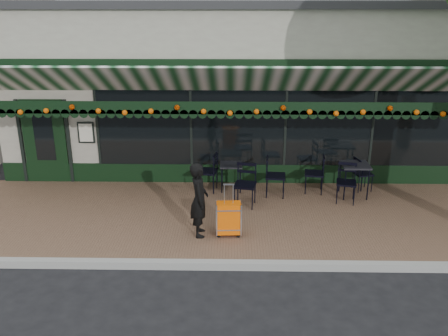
{
  "coord_description": "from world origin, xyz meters",
  "views": [
    {
      "loc": [
        0.07,
        -7.73,
        4.67
      ],
      "look_at": [
        -0.11,
        1.6,
        1.38
      ],
      "focal_mm": 38.0,
      "sensor_mm": 36.0,
      "label": 1
    }
  ],
  "objects_px": {
    "chair_a_left": "(314,174)",
    "chair_a_right": "(363,174)",
    "cafe_table_a": "(355,167)",
    "cafe_table_b": "(231,167)",
    "woman": "(199,200)",
    "chair_b_left": "(207,172)",
    "suitcase": "(229,219)",
    "chair_b_front": "(245,185)",
    "chair_a_front": "(346,183)",
    "chair_b_right": "(275,176)"
  },
  "relations": [
    {
      "from": "cafe_table_a",
      "to": "chair_a_front",
      "type": "distance_m",
      "value": 0.54
    },
    {
      "from": "cafe_table_a",
      "to": "cafe_table_b",
      "type": "height_order",
      "value": "cafe_table_a"
    },
    {
      "from": "chair_a_right",
      "to": "chair_b_right",
      "type": "xyz_separation_m",
      "value": [
        -2.23,
        -0.4,
        0.06
      ]
    },
    {
      "from": "chair_a_right",
      "to": "chair_a_front",
      "type": "distance_m",
      "value": 0.97
    },
    {
      "from": "chair_a_left",
      "to": "cafe_table_b",
      "type": "bearing_deg",
      "value": -84.71
    },
    {
      "from": "suitcase",
      "to": "chair_b_front",
      "type": "bearing_deg",
      "value": 73.38
    },
    {
      "from": "cafe_table_a",
      "to": "chair_b_front",
      "type": "bearing_deg",
      "value": -166.12
    },
    {
      "from": "woman",
      "to": "chair_a_left",
      "type": "height_order",
      "value": "woman"
    },
    {
      "from": "woman",
      "to": "chair_b_right",
      "type": "xyz_separation_m",
      "value": [
        1.71,
        2.11,
        -0.27
      ]
    },
    {
      "from": "chair_b_front",
      "to": "cafe_table_b",
      "type": "bearing_deg",
      "value": 119.04
    },
    {
      "from": "woman",
      "to": "chair_a_right",
      "type": "bearing_deg",
      "value": -62.91
    },
    {
      "from": "chair_a_front",
      "to": "chair_b_front",
      "type": "relative_size",
      "value": 0.94
    },
    {
      "from": "chair_a_right",
      "to": "chair_b_left",
      "type": "distance_m",
      "value": 3.92
    },
    {
      "from": "chair_a_front",
      "to": "chair_a_right",
      "type": "bearing_deg",
      "value": 64.54
    },
    {
      "from": "woman",
      "to": "cafe_table_b",
      "type": "xyz_separation_m",
      "value": [
        0.63,
        2.47,
        -0.16
      ]
    },
    {
      "from": "chair_a_left",
      "to": "chair_a_right",
      "type": "bearing_deg",
      "value": 105.58
    },
    {
      "from": "woman",
      "to": "chair_a_left",
      "type": "distance_m",
      "value": 3.59
    },
    {
      "from": "cafe_table_a",
      "to": "chair_b_front",
      "type": "xyz_separation_m",
      "value": [
        -2.67,
        -0.66,
        -0.23
      ]
    },
    {
      "from": "woman",
      "to": "chair_b_left",
      "type": "distance_m",
      "value": 2.4
    },
    {
      "from": "chair_a_right",
      "to": "cafe_table_a",
      "type": "bearing_deg",
      "value": 127.65
    },
    {
      "from": "cafe_table_a",
      "to": "chair_b_left",
      "type": "bearing_deg",
      "value": 175.93
    },
    {
      "from": "chair_b_left",
      "to": "chair_b_right",
      "type": "bearing_deg",
      "value": 90.06
    },
    {
      "from": "suitcase",
      "to": "chair_b_front",
      "type": "distance_m",
      "value": 1.55
    },
    {
      "from": "chair_b_right",
      "to": "chair_b_front",
      "type": "relative_size",
      "value": 0.98
    },
    {
      "from": "chair_b_right",
      "to": "chair_a_right",
      "type": "bearing_deg",
      "value": -74.05
    },
    {
      "from": "chair_a_left",
      "to": "chair_b_front",
      "type": "bearing_deg",
      "value": -54.59
    },
    {
      "from": "chair_b_front",
      "to": "chair_a_left",
      "type": "bearing_deg",
      "value": 37.84
    },
    {
      "from": "cafe_table_b",
      "to": "chair_b_right",
      "type": "xyz_separation_m",
      "value": [
        1.08,
        -0.36,
        -0.12
      ]
    },
    {
      "from": "cafe_table_a",
      "to": "cafe_table_b",
      "type": "bearing_deg",
      "value": 173.57
    },
    {
      "from": "chair_a_left",
      "to": "chair_a_right",
      "type": "xyz_separation_m",
      "value": [
        1.25,
        0.16,
        -0.05
      ]
    },
    {
      "from": "cafe_table_b",
      "to": "chair_a_left",
      "type": "height_order",
      "value": "chair_a_left"
    },
    {
      "from": "suitcase",
      "to": "chair_a_right",
      "type": "bearing_deg",
      "value": 34.19
    },
    {
      "from": "woman",
      "to": "suitcase",
      "type": "relative_size",
      "value": 1.38
    },
    {
      "from": "suitcase",
      "to": "chair_a_right",
      "type": "xyz_separation_m",
      "value": [
        3.35,
        2.54,
        0.06
      ]
    },
    {
      "from": "cafe_table_a",
      "to": "chair_b_left",
      "type": "relative_size",
      "value": 0.81
    },
    {
      "from": "chair_b_left",
      "to": "cafe_table_b",
      "type": "bearing_deg",
      "value": 107.25
    },
    {
      "from": "chair_a_right",
      "to": "suitcase",
      "type": "bearing_deg",
      "value": 114.61
    },
    {
      "from": "chair_a_left",
      "to": "chair_b_left",
      "type": "height_order",
      "value": "chair_b_left"
    },
    {
      "from": "cafe_table_b",
      "to": "chair_a_left",
      "type": "distance_m",
      "value": 2.07
    },
    {
      "from": "woman",
      "to": "cafe_table_b",
      "type": "bearing_deg",
      "value": -19.7
    },
    {
      "from": "cafe_table_b",
      "to": "chair_a_left",
      "type": "xyz_separation_m",
      "value": [
        2.06,
        -0.11,
        -0.13
      ]
    },
    {
      "from": "suitcase",
      "to": "chair_a_front",
      "type": "bearing_deg",
      "value": 29.76
    },
    {
      "from": "suitcase",
      "to": "chair_b_right",
      "type": "height_order",
      "value": "suitcase"
    },
    {
      "from": "chair_a_right",
      "to": "chair_b_left",
      "type": "xyz_separation_m",
      "value": [
        -3.92,
        -0.12,
        0.07
      ]
    },
    {
      "from": "chair_a_front",
      "to": "chair_b_front",
      "type": "height_order",
      "value": "chair_b_front"
    },
    {
      "from": "woman",
      "to": "suitcase",
      "type": "xyz_separation_m",
      "value": [
        0.59,
        -0.03,
        -0.4
      ]
    },
    {
      "from": "cafe_table_b",
      "to": "chair_b_left",
      "type": "height_order",
      "value": "chair_b_left"
    },
    {
      "from": "woman",
      "to": "chair_b_left",
      "type": "height_order",
      "value": "woman"
    },
    {
      "from": "cafe_table_b",
      "to": "chair_a_front",
      "type": "bearing_deg",
      "value": -14.91
    },
    {
      "from": "cafe_table_b",
      "to": "cafe_table_a",
      "type": "bearing_deg",
      "value": -6.43
    }
  ]
}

